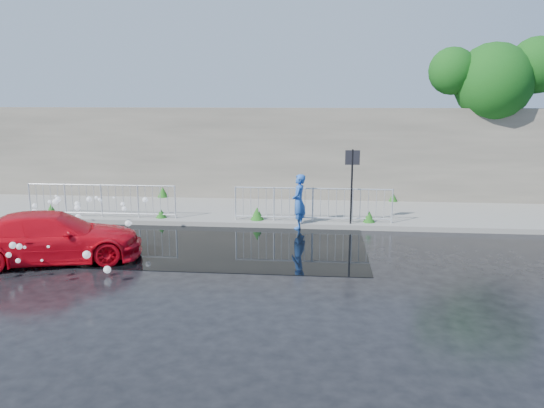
{
  "coord_description": "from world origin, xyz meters",
  "views": [
    {
      "loc": [
        3.26,
        -13.27,
        4.15
      ],
      "look_at": [
        1.83,
        1.87,
        1.0
      ],
      "focal_mm": 35.0,
      "sensor_mm": 36.0,
      "label": 1
    }
  ],
  "objects": [
    {
      "name": "ground",
      "position": [
        0.0,
        0.0,
        0.0
      ],
      "size": [
        90.0,
        90.0,
        0.0
      ],
      "primitive_type": "plane",
      "color": "black",
      "rests_on": "ground"
    },
    {
      "name": "pavement",
      "position": [
        0.0,
        5.0,
        0.07
      ],
      "size": [
        30.0,
        4.0,
        0.15
      ],
      "primitive_type": "cube",
      "color": "gray",
      "rests_on": "ground"
    },
    {
      "name": "curb",
      "position": [
        0.0,
        3.0,
        0.08
      ],
      "size": [
        30.0,
        0.25,
        0.16
      ],
      "primitive_type": "cube",
      "color": "gray",
      "rests_on": "ground"
    },
    {
      "name": "retaining_wall",
      "position": [
        0.0,
        7.2,
        1.9
      ],
      "size": [
        30.0,
        0.6,
        3.5
      ],
      "primitive_type": "cube",
      "color": "#58534A",
      "rests_on": "pavement"
    },
    {
      "name": "puddle",
      "position": [
        0.5,
        1.0,
        0.01
      ],
      "size": [
        8.0,
        5.0,
        0.01
      ],
      "primitive_type": "cube",
      "color": "black",
      "rests_on": "ground"
    },
    {
      "name": "sign_post",
      "position": [
        4.2,
        3.1,
        1.72
      ],
      "size": [
        0.45,
        0.06,
        2.5
      ],
      "color": "black",
      "rests_on": "ground"
    },
    {
      "name": "tree",
      "position": [
        9.64,
        7.41,
        4.76
      ],
      "size": [
        4.9,
        2.88,
        6.23
      ],
      "color": "#332114",
      "rests_on": "ground"
    },
    {
      "name": "railing_left",
      "position": [
        -4.0,
        3.35,
        0.74
      ],
      "size": [
        5.05,
        0.05,
        1.1
      ],
      "color": "silver",
      "rests_on": "pavement"
    },
    {
      "name": "railing_right",
      "position": [
        3.0,
        3.35,
        0.74
      ],
      "size": [
        5.05,
        0.05,
        1.1
      ],
      "color": "silver",
      "rests_on": "pavement"
    },
    {
      "name": "weeds",
      "position": [
        -0.24,
        4.51,
        0.34
      ],
      "size": [
        12.17,
        3.93,
        0.42
      ],
      "color": "#154B14",
      "rests_on": "pavement"
    },
    {
      "name": "water_spray",
      "position": [
        -3.49,
        0.29,
        0.74
      ],
      "size": [
        3.69,
        5.47,
        1.12
      ],
      "color": "white",
      "rests_on": "ground"
    },
    {
      "name": "red_car",
      "position": [
        -3.45,
        -0.98,
        0.63
      ],
      "size": [
        4.68,
        2.99,
        1.26
      ],
      "primitive_type": "imported",
      "rotation": [
        0.0,
        0.0,
        1.88
      ],
      "color": "red",
      "rests_on": "ground"
    },
    {
      "name": "person",
      "position": [
        2.57,
        3.0,
        0.86
      ],
      "size": [
        0.48,
        0.67,
        1.72
      ],
      "primitive_type": "imported",
      "rotation": [
        0.0,
        0.0,
        -1.68
      ],
      "color": "#2356B3",
      "rests_on": "ground"
    }
  ]
}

